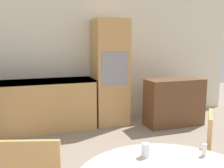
{
  "coord_description": "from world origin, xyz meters",
  "views": [
    {
      "loc": [
        -0.94,
        0.3,
        1.56
      ],
      "look_at": [
        -0.05,
        2.93,
        1.09
      ],
      "focal_mm": 40.0,
      "sensor_mm": 36.0,
      "label": 1
    }
  ],
  "objects_px": {
    "oven_unit": "(110,72)",
    "chair_far_right": "(197,157)",
    "sideboard": "(174,102)",
    "cup": "(146,150)"
  },
  "relations": [
    {
      "from": "sideboard",
      "to": "chair_far_right",
      "type": "relative_size",
      "value": 1.15
    },
    {
      "from": "oven_unit",
      "to": "sideboard",
      "type": "distance_m",
      "value": 1.33
    },
    {
      "from": "oven_unit",
      "to": "chair_far_right",
      "type": "relative_size",
      "value": 2.07
    },
    {
      "from": "chair_far_right",
      "to": "oven_unit",
      "type": "bearing_deg",
      "value": -141.62
    },
    {
      "from": "oven_unit",
      "to": "cup",
      "type": "xyz_separation_m",
      "value": [
        -0.7,
        -2.94,
        -0.2
      ]
    },
    {
      "from": "oven_unit",
      "to": "chair_far_right",
      "type": "bearing_deg",
      "value": -91.57
    },
    {
      "from": "chair_far_right",
      "to": "cup",
      "type": "bearing_deg",
      "value": -30.94
    },
    {
      "from": "oven_unit",
      "to": "sideboard",
      "type": "height_order",
      "value": "oven_unit"
    },
    {
      "from": "chair_far_right",
      "to": "cup",
      "type": "height_order",
      "value": "chair_far_right"
    },
    {
      "from": "oven_unit",
      "to": "chair_far_right",
      "type": "xyz_separation_m",
      "value": [
        -0.07,
        -2.73,
        -0.45
      ]
    }
  ]
}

